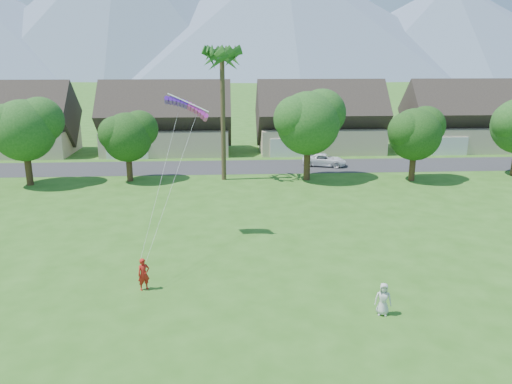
{
  "coord_description": "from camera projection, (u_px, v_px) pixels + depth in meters",
  "views": [
    {
      "loc": [
        -1.71,
        -18.57,
        11.7
      ],
      "look_at": [
        0.0,
        10.0,
        3.8
      ],
      "focal_mm": 35.0,
      "sensor_mm": 36.0,
      "label": 1
    }
  ],
  "objects": [
    {
      "name": "ground",
      "position": [
        270.0,
        341.0,
        21.08
      ],
      "size": [
        500.0,
        500.0,
        0.0
      ],
      "primitive_type": "plane",
      "color": "#2D6019",
      "rests_on": "ground"
    },
    {
      "name": "street",
      "position": [
        243.0,
        167.0,
        53.8
      ],
      "size": [
        90.0,
        7.0,
        0.01
      ],
      "primitive_type": "cube",
      "color": "#2D2D30",
      "rests_on": "ground"
    },
    {
      "name": "parked_car",
      "position": [
        324.0,
        160.0,
        54.14
      ],
      "size": [
        5.11,
        3.35,
        1.3
      ],
      "primitive_type": "imported",
      "rotation": [
        0.0,
        0.0,
        1.3
      ],
      "color": "white",
      "rests_on": "ground"
    },
    {
      "name": "kite_flyer",
      "position": [
        144.0,
        274.0,
        25.52
      ],
      "size": [
        0.74,
        0.65,
        1.69
      ],
      "primitive_type": "imported",
      "rotation": [
        0.0,
        0.0,
        0.48
      ],
      "color": "red",
      "rests_on": "ground"
    },
    {
      "name": "watcher",
      "position": [
        383.0,
        299.0,
        23.06
      ],
      "size": [
        0.86,
        0.66,
        1.57
      ],
      "primitive_type": "imported",
      "rotation": [
        0.0,
        0.0,
        -0.23
      ],
      "color": "silver",
      "rests_on": "ground"
    },
    {
      "name": "parafoil_kite",
      "position": [
        188.0,
        105.0,
        31.35
      ],
      "size": [
        2.9,
        1.06,
        0.5
      ],
      "rotation": [
        0.0,
        0.0,
        -0.04
      ],
      "color": "#5C19C2",
      "rests_on": "ground"
    },
    {
      "name": "fan_palm",
      "position": [
        222.0,
        53.0,
        45.25
      ],
      "size": [
        3.0,
        3.0,
        13.8
      ],
      "color": "#4C3D26",
      "rests_on": "ground"
    },
    {
      "name": "houses_row",
      "position": [
        244.0,
        124.0,
        61.56
      ],
      "size": [
        72.75,
        8.19,
        8.86
      ],
      "color": "beige",
      "rests_on": "ground"
    },
    {
      "name": "mountain_ridge",
      "position": [
        247.0,
        21.0,
        264.12
      ],
      "size": [
        540.0,
        240.0,
        70.0
      ],
      "color": "slate",
      "rests_on": "ground"
    },
    {
      "name": "tree_row",
      "position": [
        232.0,
        130.0,
        46.58
      ],
      "size": [
        62.27,
        6.67,
        8.45
      ],
      "color": "#47301C",
      "rests_on": "ground"
    }
  ]
}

